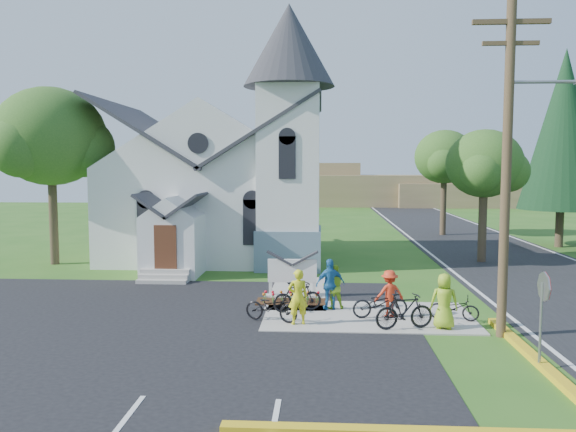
# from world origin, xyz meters

# --- Properties ---
(ground) EXTENTS (120.00, 120.00, 0.00)m
(ground) POSITION_xyz_m (0.00, 0.00, 0.00)
(ground) COLOR #2A5C1A
(ground) RESTS_ON ground
(parking_lot) EXTENTS (20.00, 16.00, 0.02)m
(parking_lot) POSITION_xyz_m (-7.00, -2.00, 0.01)
(parking_lot) COLOR black
(parking_lot) RESTS_ON ground
(road) EXTENTS (8.00, 90.00, 0.02)m
(road) POSITION_xyz_m (10.00, 15.00, 0.01)
(road) COLOR black
(road) RESTS_ON ground
(sidewalk) EXTENTS (7.00, 4.00, 0.05)m
(sidewalk) POSITION_xyz_m (1.50, 0.50, 0.03)
(sidewalk) COLOR #A59E95
(sidewalk) RESTS_ON ground
(church) EXTENTS (12.35, 12.00, 13.00)m
(church) POSITION_xyz_m (-5.48, 12.48, 5.25)
(church) COLOR white
(church) RESTS_ON ground
(church_sign) EXTENTS (2.20, 0.40, 1.70)m
(church_sign) POSITION_xyz_m (-1.20, 3.20, 1.03)
(church_sign) COLOR #A59E95
(church_sign) RESTS_ON ground
(flower_bed) EXTENTS (2.60, 1.10, 0.07)m
(flower_bed) POSITION_xyz_m (-1.20, 2.30, 0.04)
(flower_bed) COLOR #34180E
(flower_bed) RESTS_ON ground
(utility_pole) EXTENTS (3.45, 0.28, 10.00)m
(utility_pole) POSITION_xyz_m (5.36, -1.50, 5.40)
(utility_pole) COLOR #4A3425
(utility_pole) RESTS_ON ground
(stop_sign) EXTENTS (0.11, 0.76, 2.48)m
(stop_sign) POSITION_xyz_m (5.43, -4.20, 1.78)
(stop_sign) COLOR gray
(stop_sign) RESTS_ON ground
(tree_lot_corner) EXTENTS (5.60, 5.60, 9.15)m
(tree_lot_corner) POSITION_xyz_m (-14.00, 10.00, 6.60)
(tree_lot_corner) COLOR #3A2C1F
(tree_lot_corner) RESTS_ON ground
(tree_road_near) EXTENTS (4.00, 4.00, 7.05)m
(tree_road_near) POSITION_xyz_m (8.50, 12.00, 5.21)
(tree_road_near) COLOR #3A2C1F
(tree_road_near) RESTS_ON ground
(tree_road_mid) EXTENTS (4.40, 4.40, 7.80)m
(tree_road_mid) POSITION_xyz_m (9.00, 24.00, 5.78)
(tree_road_mid) COLOR #3A2C1F
(tree_road_mid) RESTS_ON ground
(conifer) EXTENTS (5.20, 5.20, 12.40)m
(conifer) POSITION_xyz_m (15.00, 18.00, 7.39)
(conifer) COLOR #3A2C1F
(conifer) RESTS_ON ground
(distant_hills) EXTENTS (61.00, 10.00, 5.60)m
(distant_hills) POSITION_xyz_m (3.36, 56.33, 2.17)
(distant_hills) COLOR olive
(distant_hills) RESTS_ON ground
(cyclist_0) EXTENTS (0.73, 0.56, 1.78)m
(cyclist_0) POSITION_xyz_m (-0.82, -0.69, 0.94)
(cyclist_0) COLOR yellow
(cyclist_0) RESTS_ON sidewalk
(bike_0) EXTENTS (1.93, 1.18, 0.96)m
(bike_0) POSITION_xyz_m (-1.70, -0.39, 0.53)
(bike_0) COLOR black
(bike_0) RESTS_ON sidewalk
(cyclist_1) EXTENTS (0.85, 0.71, 1.56)m
(cyclist_1) POSITION_xyz_m (0.35, 1.40, 0.83)
(cyclist_1) COLOR #82BD23
(cyclist_1) RESTS_ON sidewalk
(bike_1) EXTENTS (1.81, 1.06, 1.05)m
(bike_1) POSITION_xyz_m (-0.90, 0.87, 0.58)
(bike_1) COLOR black
(bike_1) RESTS_ON sidewalk
(cyclist_2) EXTENTS (1.14, 0.73, 1.80)m
(cyclist_2) POSITION_xyz_m (0.24, 1.24, 0.95)
(cyclist_2) COLOR #2169A8
(cyclist_2) RESTS_ON sidewalk
(bike_2) EXTENTS (1.95, 0.96, 0.98)m
(bike_2) POSITION_xyz_m (1.88, 0.24, 0.54)
(bike_2) COLOR black
(bike_2) RESTS_ON sidewalk
(cyclist_3) EXTENTS (1.13, 0.81, 1.57)m
(cyclist_3) POSITION_xyz_m (2.21, 0.42, 0.83)
(cyclist_3) COLOR red
(cyclist_3) RESTS_ON sidewalk
(bike_3) EXTENTS (1.95, 1.00, 1.13)m
(bike_3) POSITION_xyz_m (2.49, -1.04, 0.61)
(bike_3) COLOR black
(bike_3) RESTS_ON sidewalk
(cyclist_4) EXTENTS (0.91, 0.65, 1.74)m
(cyclist_4) POSITION_xyz_m (3.73, -0.90, 0.92)
(cyclist_4) COLOR #94BB23
(cyclist_4) RESTS_ON sidewalk
(bike_4) EXTENTS (1.67, 0.91, 0.83)m
(bike_4) POSITION_xyz_m (4.28, 0.08, 0.47)
(bike_4) COLOR black
(bike_4) RESTS_ON sidewalk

